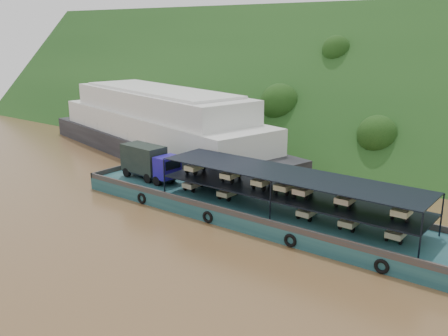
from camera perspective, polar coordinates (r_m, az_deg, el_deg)
The scene contains 4 objects.
ground at distance 44.71m, azimuth -0.30°, elevation -5.19°, with size 160.00×160.00×0.00m, color brown.
hillside at distance 75.34m, azimuth 16.71°, elevation 2.72°, with size 140.00×28.00×28.00m, color #183C15.
cargo_barge at distance 44.16m, azimuth 2.01°, elevation -3.88°, with size 35.00×7.18×4.59m.
passenger_ferry at distance 65.42m, azimuth -7.30°, elevation 4.74°, with size 43.97×20.38×8.64m.
Camera 1 is at (25.61, -33.08, 15.77)m, focal length 40.00 mm.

